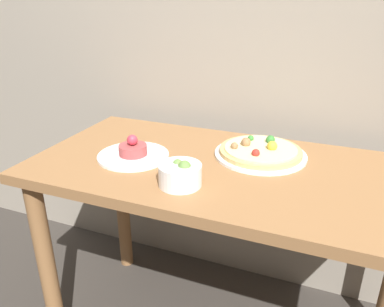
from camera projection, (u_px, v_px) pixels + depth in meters
dining_table at (227, 198)px, 1.24m from camera, size 1.28×0.62×0.75m
pizza_plate at (260, 152)px, 1.26m from camera, size 0.31×0.31×0.06m
tartare_plate at (133, 153)px, 1.25m from camera, size 0.24×0.24×0.08m
small_bowl at (180, 174)px, 1.06m from camera, size 0.12×0.12×0.08m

